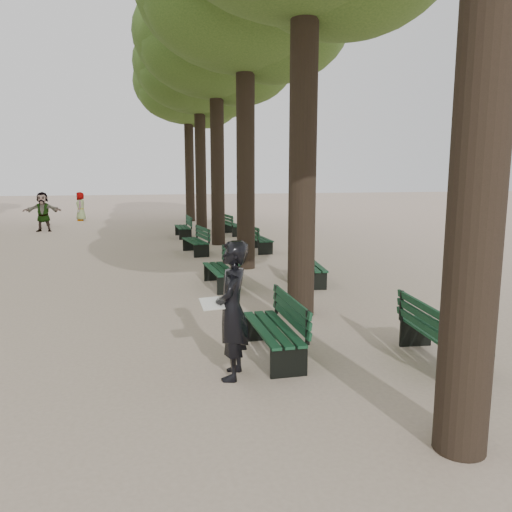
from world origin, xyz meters
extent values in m
plane|color=#C6AC96|center=(0.00, 0.00, 0.00)|extent=(120.00, 120.00, 0.00)
cylinder|color=#33261C|center=(1.50, -2.00, 3.75)|extent=(0.52, 0.52, 7.50)
cylinder|color=#33261C|center=(1.50, 3.00, 3.75)|extent=(0.52, 0.52, 7.50)
cylinder|color=#33261C|center=(1.50, 8.00, 3.75)|extent=(0.52, 0.52, 7.50)
cylinder|color=#33261C|center=(1.50, 13.00, 3.75)|extent=(0.52, 0.52, 7.50)
ellipsoid|color=#35571D|center=(1.50, 13.00, 7.70)|extent=(6.00, 6.00, 4.50)
cylinder|color=#33261C|center=(1.50, 18.00, 3.75)|extent=(0.52, 0.52, 7.50)
ellipsoid|color=#35571D|center=(1.50, 18.00, 7.70)|extent=(6.00, 6.00, 4.50)
cylinder|color=#33261C|center=(1.50, 23.00, 3.75)|extent=(0.52, 0.52, 7.50)
ellipsoid|color=#35571D|center=(1.50, 23.00, 7.70)|extent=(6.00, 6.00, 4.50)
cube|color=black|center=(0.35, 0.90, 0.23)|extent=(0.53, 1.80, 0.45)
cube|color=#0D311E|center=(0.35, 0.90, 0.45)|extent=(0.55, 1.80, 0.04)
cube|color=#0D311E|center=(0.63, 0.90, 0.72)|extent=(0.05, 1.80, 0.40)
cube|color=black|center=(0.35, 5.73, 0.23)|extent=(0.62, 1.83, 0.45)
cube|color=#0D311E|center=(0.35, 5.73, 0.45)|extent=(0.64, 1.83, 0.04)
cube|color=#0D311E|center=(0.63, 5.74, 0.72)|extent=(0.14, 1.80, 0.40)
cube|color=black|center=(0.35, 10.94, 0.23)|extent=(0.76, 1.85, 0.45)
cube|color=#0D311E|center=(0.35, 10.94, 0.45)|extent=(0.78, 1.86, 0.04)
cube|color=#0D311E|center=(0.63, 10.97, 0.72)|extent=(0.29, 1.79, 0.40)
cube|color=black|center=(0.35, 15.51, 0.23)|extent=(0.57, 1.81, 0.45)
cube|color=#0D311E|center=(0.35, 15.51, 0.45)|extent=(0.59, 1.81, 0.04)
cube|color=#0D311E|center=(0.63, 15.52, 0.72)|extent=(0.09, 1.80, 0.40)
cube|color=black|center=(2.65, 0.06, 0.23)|extent=(0.71, 1.84, 0.45)
cube|color=#0D311E|center=(2.65, 0.06, 0.45)|extent=(0.73, 1.85, 0.04)
cube|color=#0D311E|center=(2.37, 0.09, 0.72)|extent=(0.23, 1.79, 0.40)
cube|color=black|center=(2.65, 5.66, 0.23)|extent=(0.77, 1.85, 0.45)
cube|color=#0D311E|center=(2.65, 5.66, 0.45)|extent=(0.78, 1.86, 0.04)
cube|color=#0D311E|center=(2.37, 5.69, 0.72)|extent=(0.29, 1.79, 0.40)
cube|color=black|center=(2.65, 10.98, 0.23)|extent=(0.60, 1.82, 0.45)
cube|color=#0D311E|center=(2.65, 10.98, 0.45)|extent=(0.62, 1.82, 0.04)
cube|color=#0D311E|center=(2.37, 10.97, 0.72)|extent=(0.12, 1.80, 0.40)
cube|color=black|center=(2.65, 15.91, 0.23)|extent=(0.71, 1.84, 0.45)
cube|color=#0D311E|center=(2.65, 15.91, 0.45)|extent=(0.73, 1.85, 0.04)
cube|color=#0D311E|center=(2.37, 15.88, 0.72)|extent=(0.23, 1.79, 0.40)
imported|color=black|center=(-0.37, 0.31, 0.94)|extent=(0.60, 0.83, 1.88)
cube|color=white|center=(-0.62, 0.31, 1.05)|extent=(0.37, 0.29, 0.12)
imported|color=#262628|center=(-4.70, 24.59, 0.83)|extent=(0.34, 0.82, 1.66)
imported|color=#262628|center=(-5.87, 19.31, 0.94)|extent=(1.76, 0.47, 1.87)
camera|label=1|loc=(-1.57, -6.03, 2.75)|focal=35.00mm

